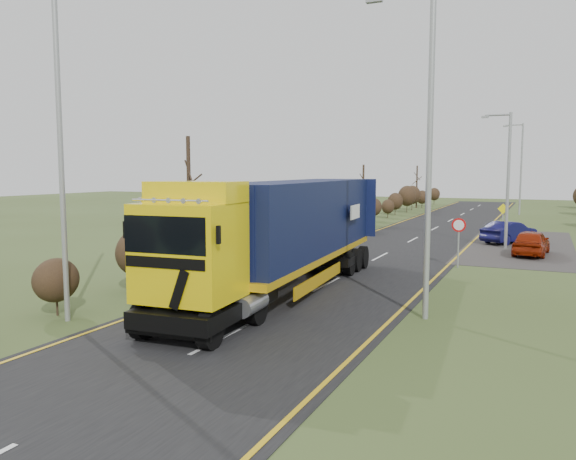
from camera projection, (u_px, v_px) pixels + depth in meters
The scene contains 14 objects.
ground at pixel (284, 307), 18.80m from camera, with size 160.00×160.00×0.00m, color #3A491F.
road at pixel (369, 262), 27.83m from camera, with size 8.00×120.00×0.02m, color black.
layby at pixel (519, 245), 34.16m from camera, with size 6.00×18.00×0.02m, color #332F2D.
lane_markings at pixel (367, 263), 27.55m from camera, with size 7.52×116.00×0.01m.
hedgerow at pixel (243, 229), 28.25m from camera, with size 2.24×102.04×6.05m.
lorry at pixel (286, 228), 20.78m from camera, with size 3.44×15.43×4.26m.
car_red_hatchback at pixel (531, 243), 30.16m from camera, with size 1.63×4.04×1.38m, color maroon.
car_blue_sedan at pixel (509, 232), 35.19m from camera, with size 1.45×4.16×1.37m, color #0A0A38.
streetlight_near at pixel (425, 138), 16.78m from camera, with size 2.12×0.20×9.99m.
streetlight_mid at pixel (507, 175), 32.46m from camera, with size 1.69×0.18×7.88m.
streetlight_far at pixel (520, 165), 57.46m from camera, with size 1.99×0.19×9.36m.
left_pole at pixel (60, 139), 16.48m from camera, with size 0.16×0.16×10.96m, color #9A9D9F.
speed_sign at pixel (459, 233), 26.16m from camera, with size 0.65×0.10×2.35m.
warning_board at pixel (503, 214), 42.15m from camera, with size 0.80×0.11×2.09m.
Camera 1 is at (7.82, -16.68, 4.55)m, focal length 35.00 mm.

